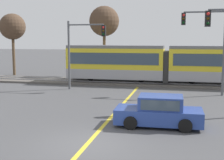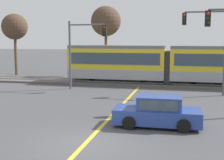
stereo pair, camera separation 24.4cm
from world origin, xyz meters
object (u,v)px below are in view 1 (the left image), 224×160
at_px(sedan_crossing, 159,112).
at_px(traffic_light_far_right, 211,37).
at_px(traffic_light_far_left, 81,44).
at_px(bare_tree_far_west, 12,27).
at_px(bare_tree_west, 104,22).
at_px(light_rail_tram, 167,63).

height_order(sedan_crossing, traffic_light_far_right, traffic_light_far_right).
distance_m(sedan_crossing, traffic_light_far_right, 10.49).
height_order(traffic_light_far_left, bare_tree_far_west, bare_tree_far_west).
xyz_separation_m(sedan_crossing, traffic_light_far_right, (3.08, 9.34, 3.63)).
bearing_deg(bare_tree_far_west, bare_tree_west, 6.13).
relative_size(light_rail_tram, bare_tree_west, 2.38).
xyz_separation_m(light_rail_tram, traffic_light_far_right, (3.37, -4.45, 2.28)).
distance_m(light_rail_tram, sedan_crossing, 13.87).
bearing_deg(traffic_light_far_left, sedan_crossing, -53.82).
relative_size(traffic_light_far_right, traffic_light_far_left, 1.18).
height_order(light_rail_tram, traffic_light_far_right, traffic_light_far_right).
xyz_separation_m(bare_tree_far_west, bare_tree_west, (10.51, 1.13, 0.57)).
distance_m(sedan_crossing, traffic_light_far_left, 12.35).
distance_m(sedan_crossing, bare_tree_far_west, 25.64).
height_order(traffic_light_far_left, bare_tree_west, bare_tree_west).
bearing_deg(traffic_light_far_right, bare_tree_west, 137.79).
xyz_separation_m(sedan_crossing, traffic_light_far_left, (-7.06, 9.65, 3.09)).
bearing_deg(bare_tree_west, traffic_light_far_left, -87.93).
height_order(traffic_light_far_right, bare_tree_west, bare_tree_west).
bearing_deg(sedan_crossing, light_rail_tram, 91.22).
xyz_separation_m(traffic_light_far_right, traffic_light_far_left, (-10.14, 0.31, -0.55)).
bearing_deg(traffic_light_far_right, sedan_crossing, -108.24).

